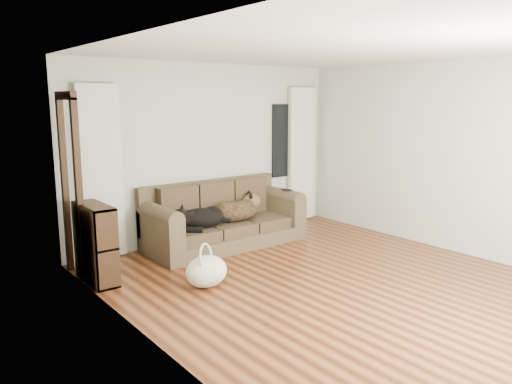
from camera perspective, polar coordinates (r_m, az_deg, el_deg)
floor at (r=5.91m, az=8.31°, el=-10.18°), size 5.00×5.00×0.00m
ceiling at (r=5.55m, az=9.06°, el=15.81°), size 5.00×5.00×0.00m
wall_back at (r=7.51m, az=-5.33°, el=4.56°), size 4.50×0.04×2.60m
wall_left at (r=4.26m, az=-12.69°, el=-0.28°), size 0.04×5.00×2.60m
wall_right at (r=7.37m, az=20.85°, el=3.80°), size 0.04×5.00×2.60m
curtain_left at (r=6.70m, az=-17.27°, el=2.10°), size 0.55×0.08×2.25m
curtain_right at (r=8.56m, az=5.21°, el=4.30°), size 0.55×0.08×2.25m
window_pane at (r=8.34m, az=3.23°, el=5.88°), size 0.50×0.03×1.20m
door_casing at (r=6.21m, az=-20.32°, el=0.34°), size 0.07×0.60×2.10m
sofa at (r=7.17m, az=-3.52°, el=-2.59°), size 2.31×1.00×0.94m
dog_black_lab at (r=6.85m, az=-6.54°, el=-3.02°), size 0.74×0.61×0.27m
dog_shepherd at (r=7.26m, az=-2.13°, el=-2.09°), size 0.76×0.57×0.31m
tv_remote at (r=7.56m, az=3.52°, el=0.27°), size 0.09×0.17×0.02m
tote_bag at (r=5.69m, az=-5.69°, el=-9.20°), size 0.58×0.51×0.36m
bookshelf at (r=6.02m, az=-17.89°, el=-5.19°), size 0.30×0.73×0.91m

